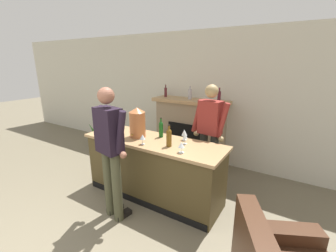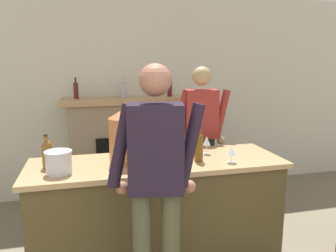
{
  "view_description": "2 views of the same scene",
  "coord_description": "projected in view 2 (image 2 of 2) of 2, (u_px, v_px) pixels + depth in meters",
  "views": [
    {
      "loc": [
        2.09,
        -0.3,
        2.13
      ],
      "look_at": [
        0.15,
        2.85,
        1.07
      ],
      "focal_mm": 24.0,
      "sensor_mm": 36.0,
      "label": 1
    },
    {
      "loc": [
        -0.42,
        -0.41,
        1.84
      ],
      "look_at": [
        0.38,
        2.8,
        1.19
      ],
      "focal_mm": 35.0,
      "sensor_mm": 36.0,
      "label": 2
    }
  ],
  "objects": [
    {
      "name": "ice_bucket_steel",
      "position": [
        59.0,
        162.0,
        2.59
      ],
      "size": [
        0.22,
        0.22,
        0.18
      ],
      "color": "silver",
      "rests_on": "bar_counter"
    },
    {
      "name": "wall_back_panel",
      "position": [
        117.0,
        96.0,
        4.51
      ],
      "size": [
        12.0,
        0.07,
        2.75
      ],
      "color": "beige",
      "rests_on": "ground_plane"
    },
    {
      "name": "fireplace_stone",
      "position": [
        126.0,
        148.0,
        4.41
      ],
      "size": [
        1.61,
        0.52,
        1.65
      ],
      "color": "gray",
      "rests_on": "ground_plane"
    },
    {
      "name": "wine_glass_mid_counter",
      "position": [
        231.0,
        151.0,
        2.86
      ],
      "size": [
        0.09,
        0.09,
        0.15
      ],
      "color": "silver",
      "rests_on": "bar_counter"
    },
    {
      "name": "person_bartender",
      "position": [
        201.0,
        137.0,
        3.74
      ],
      "size": [
        0.65,
        0.34,
        1.79
      ],
      "color": "#2D2C27",
      "rests_on": "ground_plane"
    },
    {
      "name": "wine_bottle_burgundy_dark",
      "position": [
        157.0,
        141.0,
        3.09
      ],
      "size": [
        0.07,
        0.07,
        0.32
      ],
      "color": "#125017",
      "rests_on": "bar_counter"
    },
    {
      "name": "wine_bottle_merlot_tall",
      "position": [
        47.0,
        153.0,
        2.72
      ],
      "size": [
        0.08,
        0.08,
        0.29
      ],
      "color": "brown",
      "rests_on": "bar_counter"
    },
    {
      "name": "wine_glass_by_dispenser",
      "position": [
        194.0,
        139.0,
        3.25
      ],
      "size": [
        0.09,
        0.09,
        0.17
      ],
      "color": "silver",
      "rests_on": "bar_counter"
    },
    {
      "name": "wine_glass_front_right",
      "position": [
        207.0,
        141.0,
        3.13
      ],
      "size": [
        0.07,
        0.07,
        0.18
      ],
      "color": "silver",
      "rests_on": "bar_counter"
    },
    {
      "name": "bar_counter",
      "position": [
        158.0,
        211.0,
        3.03
      ],
      "size": [
        2.27,
        0.74,
        0.97
      ],
      "color": "#483A1F",
      "rests_on": "ground_plane"
    },
    {
      "name": "wine_glass_back_row",
      "position": [
        162.0,
        156.0,
        2.69
      ],
      "size": [
        0.08,
        0.08,
        0.15
      ],
      "color": "silver",
      "rests_on": "bar_counter"
    },
    {
      "name": "person_customer",
      "position": [
        156.0,
        186.0,
        2.2
      ],
      "size": [
        0.65,
        0.36,
        1.83
      ],
      "color": "#45452F",
      "rests_on": "ground_plane"
    },
    {
      "name": "wine_bottle_riesling_slim",
      "position": [
        199.0,
        146.0,
        2.9
      ],
      "size": [
        0.08,
        0.08,
        0.32
      ],
      "color": "brown",
      "rests_on": "bar_counter"
    },
    {
      "name": "copper_dispenser",
      "position": [
        124.0,
        137.0,
        2.82
      ],
      "size": [
        0.26,
        0.29,
        0.48
      ],
      "color": "#B5683B",
      "rests_on": "bar_counter"
    }
  ]
}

